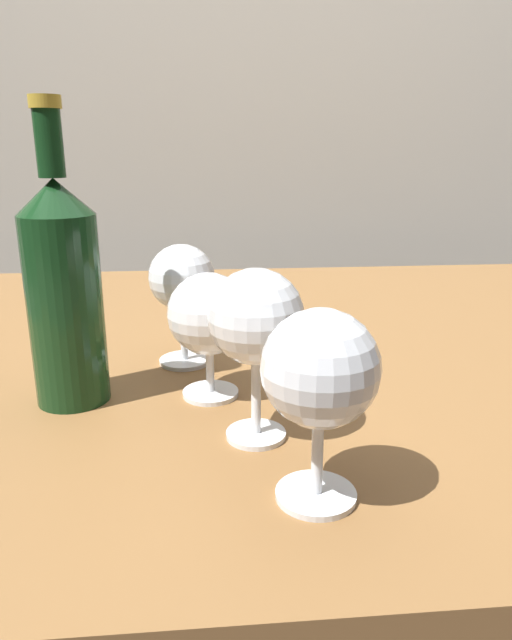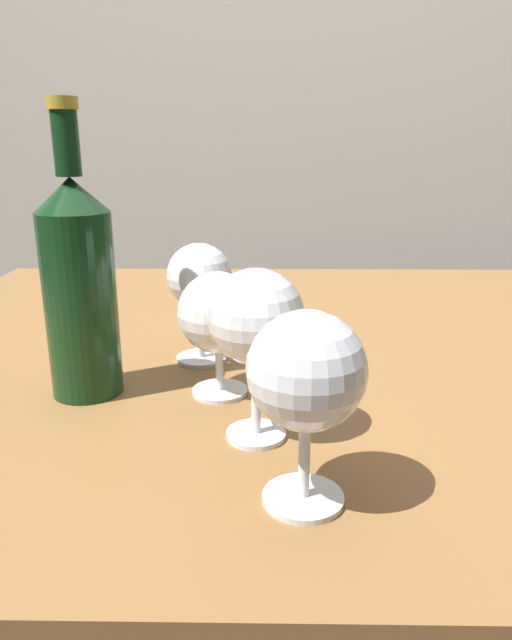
{
  "view_description": "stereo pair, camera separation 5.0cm",
  "coord_description": "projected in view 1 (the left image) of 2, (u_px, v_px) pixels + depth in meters",
  "views": [
    {
      "loc": [
        -0.11,
        -0.74,
        0.98
      ],
      "look_at": [
        -0.06,
        -0.26,
        0.83
      ],
      "focal_mm": 32.24,
      "sensor_mm": 36.0,
      "label": 1
    },
    {
      "loc": [
        -0.05,
        -0.75,
        0.98
      ],
      "look_at": [
        -0.06,
        -0.26,
        0.83
      ],
      "focal_mm": 32.24,
      "sensor_mm": 36.0,
      "label": 2
    }
  ],
  "objects": [
    {
      "name": "wine_glass_port",
      "position": [
        209.0,
        317.0,
        0.6
      ],
      "size": [
        0.09,
        0.09,
        0.14
      ],
      "color": "white",
      "rests_on": "dining_table"
    },
    {
      "name": "wine_glass_pinot",
      "position": [
        320.0,
        371.0,
        0.41
      ],
      "size": [
        0.09,
        0.09,
        0.15
      ],
      "color": "white",
      "rests_on": "dining_table"
    },
    {
      "name": "back_wall",
      "position": [
        239.0,
        14.0,
        1.49
      ],
      "size": [
        5.0,
        0.08,
        2.6
      ],
      "primitive_type": "cube",
      "color": "beige",
      "rests_on": "ground_plane"
    },
    {
      "name": "wine_glass_amber",
      "position": [
        256.0,
        320.0,
        0.5
      ],
      "size": [
        0.09,
        0.09,
        0.16
      ],
      "color": "white",
      "rests_on": "dining_table"
    },
    {
      "name": "dining_table",
      "position": [
        283.0,
        398.0,
        0.82
      ],
      "size": [
        1.2,
        0.97,
        0.72
      ],
      "color": "brown",
      "rests_on": "ground_plane"
    },
    {
      "name": "wine_bottle",
      "position": [
        64.0,
        289.0,
        0.58
      ],
      "size": [
        0.08,
        0.08,
        0.31
      ],
      "color": "#143819",
      "rests_on": "dining_table"
    },
    {
      "name": "wine_glass_rose",
      "position": [
        182.0,
        280.0,
        0.69
      ],
      "size": [
        0.08,
        0.08,
        0.15
      ],
      "color": "white",
      "rests_on": "dining_table"
    }
  ]
}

